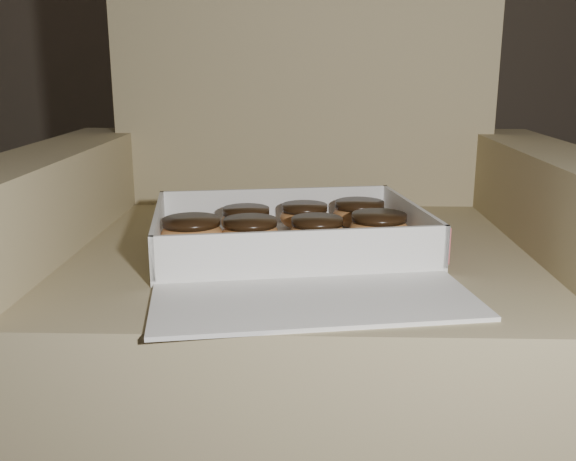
% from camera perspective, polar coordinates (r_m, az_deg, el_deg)
% --- Properties ---
extents(armchair, '(0.85, 0.72, 0.89)m').
position_cam_1_polar(armchair, '(1.02, 1.19, -6.63)').
color(armchair, '#94855E').
rests_on(armchair, floor).
extents(bakery_box, '(0.42, 0.48, 0.06)m').
position_cam_1_polar(bakery_box, '(0.86, 0.56, -1.61)').
color(bakery_box, white).
rests_on(bakery_box, armchair).
extents(donut_a, '(0.08, 0.08, 0.04)m').
position_cam_1_polar(donut_a, '(0.91, 8.08, 0.31)').
color(donut_a, '#CF8C48').
rests_on(donut_a, bakery_box).
extents(donut_b, '(0.07, 0.07, 0.04)m').
position_cam_1_polar(donut_b, '(0.98, 1.47, 1.33)').
color(donut_b, '#CF8C48').
rests_on(donut_b, bakery_box).
extents(donut_c, '(0.08, 0.08, 0.04)m').
position_cam_1_polar(donut_c, '(0.99, 6.35, 1.53)').
color(donut_c, '#CF8C48').
rests_on(donut_c, bakery_box).
extents(donut_d, '(0.08, 0.08, 0.04)m').
position_cam_1_polar(donut_d, '(0.89, 2.60, 0.01)').
color(donut_d, '#CF8C48').
rests_on(donut_d, bakery_box).
extents(donut_e, '(0.08, 0.08, 0.04)m').
position_cam_1_polar(donut_e, '(0.96, -3.75, 1.00)').
color(donut_e, '#CF8C48').
rests_on(donut_e, bakery_box).
extents(donut_f, '(0.08, 0.08, 0.04)m').
position_cam_1_polar(donut_f, '(0.88, -8.55, -0.15)').
color(donut_f, '#CF8C48').
rests_on(donut_f, bakery_box).
extents(donut_g, '(0.08, 0.08, 0.04)m').
position_cam_1_polar(donut_g, '(0.88, -3.36, -0.12)').
color(donut_g, '#CF8C48').
rests_on(donut_g, bakery_box).
extents(crumb_a, '(0.01, 0.01, 0.00)m').
position_cam_1_polar(crumb_a, '(0.91, 6.02, -1.04)').
color(crumb_a, black).
rests_on(crumb_a, bakery_box).
extents(crumb_b, '(0.01, 0.01, 0.00)m').
position_cam_1_polar(crumb_b, '(0.79, -1.13, -3.34)').
color(crumb_b, black).
rests_on(crumb_b, bakery_box).
extents(crumb_c, '(0.01, 0.01, 0.00)m').
position_cam_1_polar(crumb_c, '(0.83, 3.34, -2.41)').
color(crumb_c, black).
rests_on(crumb_c, bakery_box).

